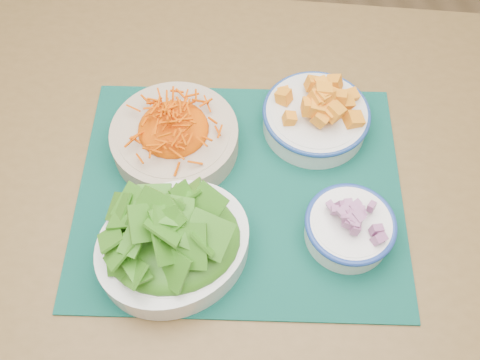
% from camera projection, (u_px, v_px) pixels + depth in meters
% --- Properties ---
extents(table, '(1.48, 1.16, 0.75)m').
position_uv_depth(table, '(239.00, 199.00, 0.97)').
color(table, brown).
rests_on(table, ground).
extents(placemat, '(0.59, 0.51, 0.00)m').
position_uv_depth(placemat, '(240.00, 190.00, 0.87)').
color(placemat, '#05312A').
rests_on(placemat, table).
extents(carrot_bowl, '(0.24, 0.24, 0.09)m').
position_uv_depth(carrot_bowl, '(174.00, 133.00, 0.88)').
color(carrot_bowl, '#C0AA8E').
rests_on(carrot_bowl, placemat).
extents(squash_bowl, '(0.23, 0.23, 0.09)m').
position_uv_depth(squash_bowl, '(317.00, 111.00, 0.90)').
color(squash_bowl, silver).
rests_on(squash_bowl, placemat).
extents(lettuce_bowl, '(0.29, 0.27, 0.11)m').
position_uv_depth(lettuce_bowl, '(172.00, 240.00, 0.77)').
color(lettuce_bowl, white).
rests_on(lettuce_bowl, placemat).
extents(onion_bowl, '(0.14, 0.14, 0.07)m').
position_uv_depth(onion_bowl, '(350.00, 225.00, 0.80)').
color(onion_bowl, white).
rests_on(onion_bowl, placemat).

